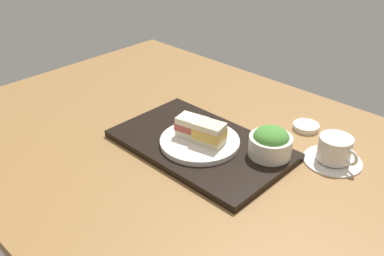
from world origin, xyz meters
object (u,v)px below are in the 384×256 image
at_px(sandwich_far, 209,133).
at_px(salad_bowl, 271,142).
at_px(sandwich_near, 191,127).
at_px(coffee_cup, 335,151).
at_px(sandwich_plate, 200,142).
at_px(small_sauce_dish, 306,127).

distance_m(sandwich_far, salad_bowl, 0.15).
bearing_deg(sandwich_near, coffee_cup, 32.88).
height_order(sandwich_near, sandwich_far, sandwich_far).
bearing_deg(salad_bowl, sandwich_far, -149.05).
height_order(sandwich_plate, sandwich_far, sandwich_far).
bearing_deg(small_sauce_dish, salad_bowl, -85.69).
xyz_separation_m(sandwich_near, salad_bowl, (0.18, 0.09, -0.00)).
relative_size(sandwich_near, coffee_cup, 0.61).
bearing_deg(coffee_cup, sandwich_far, -143.12).
height_order(sandwich_plate, coffee_cup, coffee_cup).
bearing_deg(sandwich_plate, sandwich_near, -169.94).
bearing_deg(coffee_cup, sandwich_plate, -145.27).
bearing_deg(small_sauce_dish, sandwich_far, -112.31).
height_order(sandwich_near, small_sauce_dish, sandwich_near).
bearing_deg(sandwich_far, small_sauce_dish, 67.69).
distance_m(sandwich_plate, coffee_cup, 0.33).
height_order(sandwich_plate, small_sauce_dish, sandwich_plate).
relative_size(salad_bowl, coffee_cup, 0.74).
xyz_separation_m(sandwich_plate, sandwich_far, (0.03, 0.00, 0.03)).
bearing_deg(salad_bowl, small_sauce_dish, 94.31).
relative_size(salad_bowl, small_sauce_dish, 1.46).
height_order(sandwich_near, coffee_cup, sandwich_near).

